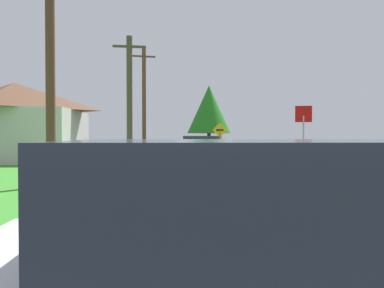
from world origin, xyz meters
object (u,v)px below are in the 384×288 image
stop_sign (303,127)px  utility_pole_mid (130,99)px  utility_pole_far (144,101)px  car_behind_on_main_road (344,285)px  utility_pole_near (50,35)px  direction_sign (220,138)px  car_approaching_junction (200,148)px  barn (14,122)px  oak_tree_left (209,109)px

stop_sign → utility_pole_mid: bearing=-20.4°
stop_sign → utility_pole_far: utility_pole_far is taller
stop_sign → car_behind_on_main_road: (-3.65, -15.05, -1.22)m
utility_pole_near → utility_pole_mid: 9.69m
stop_sign → utility_pole_near: bearing=37.5°
car_behind_on_main_road → direction_sign: 22.49m
car_behind_on_main_road → car_approaching_junction: same height
car_approaching_junction → utility_pole_far: (-4.41, 4.49, 3.57)m
utility_pole_mid → utility_pole_far: 9.63m
car_behind_on_main_road → utility_pole_near: utility_pole_near is taller
utility_pole_near → barn: (-6.86, 12.36, -2.29)m
utility_pole_near → oak_tree_left: bearing=77.9°
utility_pole_mid → oak_tree_left: (4.74, 16.15, 0.48)m
utility_pole_far → barn: 10.05m
car_approaching_junction → utility_pole_far: utility_pole_far is taller
utility_pole_far → oak_tree_left: size_ratio=1.34×
car_behind_on_main_road → oak_tree_left: bearing=86.7°
car_approaching_junction → barn: bearing=18.3°
oak_tree_left → car_behind_on_main_road: bearing=-90.2°
utility_pole_near → oak_tree_left: 26.33m
stop_sign → utility_pole_far: 16.93m
utility_pole_far → direction_sign: bearing=-50.7°
utility_pole_near → car_approaching_junction: bearing=72.4°
utility_pole_near → utility_pole_far: (0.26, 19.18, -0.37)m
utility_pole_mid → barn: utility_pole_mid is taller
car_behind_on_main_road → utility_pole_near: 12.15m
utility_pole_mid → direction_sign: utility_pole_mid is taller
car_approaching_junction → utility_pole_near: (-4.67, -14.69, 3.94)m
utility_pole_near → barn: bearing=119.1°
utility_pole_mid → oak_tree_left: utility_pole_mid is taller
utility_pole_far → barn: size_ratio=1.04×
utility_pole_near → utility_pole_mid: bearing=85.3°
utility_pole_mid → barn: bearing=160.1°
utility_pole_far → barn: bearing=-136.2°
utility_pole_mid → direction_sign: 6.16m
car_approaching_junction → oak_tree_left: bearing=-87.6°
car_behind_on_main_road → barn: bearing=115.6°
utility_pole_far → oak_tree_left: (5.26, 6.56, -0.25)m
utility_pole_mid → utility_pole_far: utility_pole_far is taller
car_behind_on_main_road → oak_tree_left: oak_tree_left is taller
utility_pole_far → direction_sign: (5.61, -6.84, -2.86)m
utility_pole_mid → utility_pole_far: bearing=93.1°
direction_sign → barn: (-12.73, 0.01, 0.95)m
stop_sign → oak_tree_left: oak_tree_left is taller
stop_sign → direction_sign: stop_sign is taller
oak_tree_left → utility_pole_far: bearing=-128.7°
direction_sign → car_behind_on_main_road: bearing=-91.1°
stop_sign → barn: barn is taller
car_approaching_junction → barn: barn is taller
barn → utility_pole_far: bearing=43.8°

